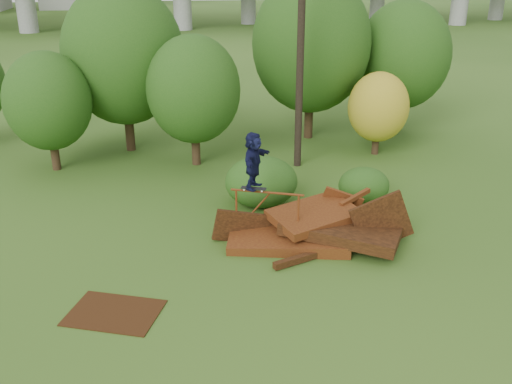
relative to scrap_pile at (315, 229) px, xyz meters
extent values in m
plane|color=#2D5116|center=(-0.92, -1.88, -0.38)|extent=(240.00, 240.00, 0.00)
cube|color=#46190C|center=(-0.76, 0.07, -0.20)|extent=(3.84, 2.87, 0.57)
cube|color=black|center=(0.74, -0.23, 0.04)|extent=(3.90, 3.47, 0.64)
cube|color=#46190C|center=(0.04, 0.27, 0.32)|extent=(2.90, 2.40, 0.52)
cube|color=black|center=(1.84, -0.43, 0.27)|extent=(1.99, 0.25, 1.93)
cube|color=#46190C|center=(1.04, 1.07, 0.17)|extent=(1.40, 0.74, 1.43)
cube|color=black|center=(-1.96, 0.47, -0.03)|extent=(2.05, 0.21, 1.32)
cube|color=black|center=(-0.46, -1.13, -0.26)|extent=(2.17, 0.98, 0.18)
cube|color=#46190C|center=(1.44, 0.77, 0.57)|extent=(1.16, 0.75, 0.31)
cylinder|color=maroon|center=(-2.23, 0.50, 0.40)|extent=(0.06, 0.06, 1.55)
cylinder|color=maroon|center=(-0.56, -0.19, 0.40)|extent=(0.06, 0.06, 1.55)
cylinder|color=maroon|center=(-1.40, 0.16, 1.17)|extent=(1.97, 0.86, 0.06)
cube|color=black|center=(-1.76, 0.31, 1.27)|extent=(0.74, 0.45, 0.02)
cylinder|color=silver|center=(-2.03, 0.33, 1.23)|extent=(0.06, 0.05, 0.05)
cylinder|color=silver|center=(-1.97, 0.48, 1.23)|extent=(0.06, 0.05, 0.05)
cylinder|color=silver|center=(-1.55, 0.14, 1.23)|extent=(0.06, 0.05, 0.05)
cylinder|color=silver|center=(-1.49, 0.28, 1.23)|extent=(0.06, 0.05, 0.05)
imported|color=#101335|center=(-1.76, 0.31, 2.09)|extent=(1.17, 1.55, 1.63)
cube|color=#351C0B|center=(-5.56, -2.86, -0.36)|extent=(2.47, 2.13, 0.03)
cylinder|color=black|center=(-8.40, 7.74, 0.37)|extent=(0.33, 0.33, 1.50)
ellipsoid|color=#154412|center=(-8.40, 7.74, 2.35)|extent=(3.26, 3.26, 3.75)
cylinder|color=black|center=(-5.60, 9.84, 0.72)|extent=(0.39, 0.39, 2.20)
ellipsoid|color=#154412|center=(-5.60, 9.84, 3.69)|extent=(4.99, 4.99, 5.74)
cylinder|color=black|center=(-2.92, 7.45, 0.46)|extent=(0.34, 0.34, 1.67)
ellipsoid|color=#154412|center=(-2.92, 7.45, 2.66)|extent=(3.64, 3.64, 4.19)
cylinder|color=black|center=(2.49, 10.41, 0.77)|extent=(0.40, 0.40, 2.29)
ellipsoid|color=#154412|center=(2.49, 10.41, 3.88)|extent=(5.24, 5.24, 6.03)
cylinder|color=black|center=(4.67, 7.52, 0.16)|extent=(0.29, 0.29, 1.09)
ellipsoid|color=#A58C19|center=(4.67, 7.52, 1.65)|extent=(2.52, 2.52, 2.90)
cylinder|color=black|center=(7.04, 10.88, 0.61)|extent=(0.37, 0.37, 1.98)
ellipsoid|color=#154412|center=(7.04, 10.88, 3.22)|extent=(4.34, 4.34, 4.99)
ellipsoid|color=#154412|center=(-1.08, 2.88, 0.46)|extent=(2.41, 2.23, 1.67)
ellipsoid|color=#154412|center=(2.38, 2.54, 0.23)|extent=(1.72, 1.57, 1.22)
cylinder|color=black|center=(1.06, 6.62, 4.41)|extent=(0.28, 0.28, 9.58)
camera|label=1|loc=(-4.19, -14.47, 7.16)|focal=40.00mm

